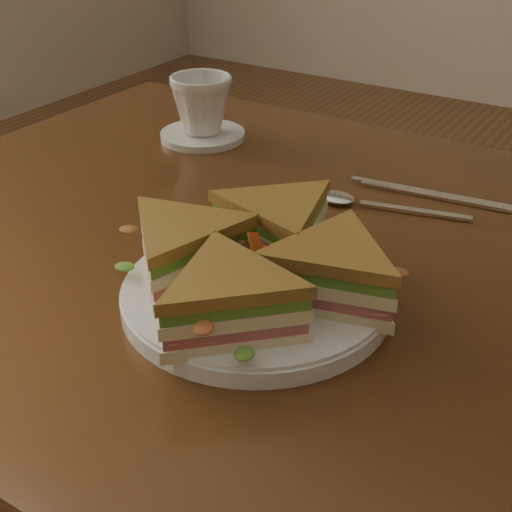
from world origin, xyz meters
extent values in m
cube|color=#321A0B|center=(0.00, 0.00, 0.73)|extent=(1.20, 0.80, 0.04)
cylinder|color=black|center=(-0.54, 0.34, 0.35)|extent=(0.06, 0.06, 0.71)
cylinder|color=white|center=(-0.04, -0.11, 0.76)|extent=(0.25, 0.25, 0.02)
cube|color=silver|center=(0.01, 0.14, 0.75)|extent=(0.13, 0.04, 0.00)
ellipsoid|color=silver|center=(-0.08, 0.12, 0.76)|extent=(0.05, 0.03, 0.01)
cube|color=silver|center=(0.03, 0.20, 0.75)|extent=(0.20, 0.04, 0.00)
cube|color=silver|center=(-0.06, 0.19, 0.75)|extent=(0.05, 0.02, 0.00)
cylinder|color=white|center=(-0.34, 0.21, 0.76)|extent=(0.12, 0.12, 0.01)
imported|color=white|center=(-0.34, 0.21, 0.80)|extent=(0.10, 0.10, 0.08)
camera|label=1|loc=(0.26, -0.59, 1.12)|focal=50.00mm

